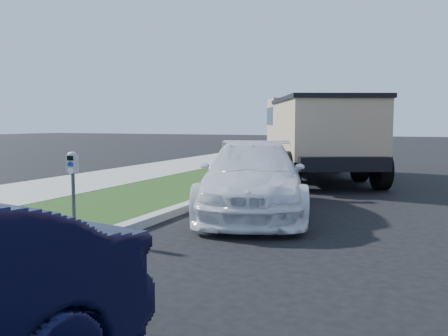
% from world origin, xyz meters
% --- Properties ---
extents(ground, '(120.00, 120.00, 0.00)m').
position_xyz_m(ground, '(0.00, 0.00, 0.00)').
color(ground, black).
rests_on(ground, ground).
extents(streetside, '(6.12, 50.00, 0.15)m').
position_xyz_m(streetside, '(-5.57, 2.00, 0.07)').
color(streetside, gray).
rests_on(streetside, ground).
extents(parking_meter, '(0.18, 0.13, 1.24)m').
position_xyz_m(parking_meter, '(-3.16, -0.91, 1.02)').
color(parking_meter, '#3F4247').
rests_on(parking_meter, ground).
extents(white_wagon, '(3.38, 5.27, 1.42)m').
position_xyz_m(white_wagon, '(-1.28, 2.26, 0.71)').
color(white_wagon, white).
rests_on(white_wagon, ground).
extents(dump_truck, '(5.07, 7.24, 2.68)m').
position_xyz_m(dump_truck, '(-1.42, 8.63, 1.51)').
color(dump_truck, black).
rests_on(dump_truck, ground).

